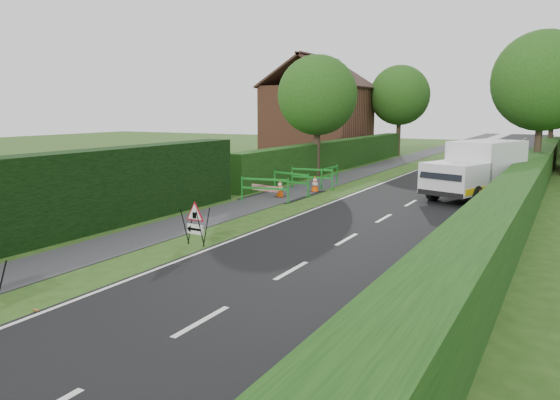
% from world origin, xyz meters
% --- Properties ---
extents(ground, '(120.00, 120.00, 0.00)m').
position_xyz_m(ground, '(0.00, 0.00, 0.00)').
color(ground, '#254413').
rests_on(ground, ground).
extents(road_surface, '(6.00, 90.00, 0.02)m').
position_xyz_m(road_surface, '(2.50, 35.00, 0.00)').
color(road_surface, black).
rests_on(road_surface, ground).
extents(footpath, '(2.00, 90.00, 0.02)m').
position_xyz_m(footpath, '(-3.00, 35.00, 0.01)').
color(footpath, '#2D2D30').
rests_on(footpath, ground).
extents(hedge_west_near, '(1.10, 18.00, 2.50)m').
position_xyz_m(hedge_west_near, '(-5.00, 0.00, 0.00)').
color(hedge_west_near, black).
rests_on(hedge_west_near, ground).
extents(hedge_west_far, '(1.00, 24.00, 1.80)m').
position_xyz_m(hedge_west_far, '(-5.00, 22.00, 0.00)').
color(hedge_west_far, '#14380F').
rests_on(hedge_west_far, ground).
extents(hedge_east, '(1.20, 50.00, 1.50)m').
position_xyz_m(hedge_east, '(6.50, 16.00, 0.00)').
color(hedge_east, '#14380F').
rests_on(hedge_east, ground).
extents(house_west, '(7.50, 7.40, 7.88)m').
position_xyz_m(house_west, '(-10.00, 30.00, 2.90)').
color(house_west, brown).
rests_on(house_west, ground).
extents(tree_nw, '(4.40, 4.40, 6.70)m').
position_xyz_m(tree_nw, '(-4.60, 18.00, 4.48)').
color(tree_nw, '#2D2116').
rests_on(tree_nw, ground).
extents(tree_ne, '(5.20, 5.20, 7.79)m').
position_xyz_m(tree_ne, '(6.40, 22.00, 5.17)').
color(tree_ne, '#2D2116').
rests_on(tree_ne, ground).
extents(tree_fw, '(4.80, 4.80, 7.24)m').
position_xyz_m(tree_fw, '(-4.60, 34.00, 4.83)').
color(tree_fw, '#2D2116').
rests_on(tree_fw, ground).
extents(tree_fe, '(4.20, 4.20, 6.33)m').
position_xyz_m(tree_fe, '(6.40, 38.00, 4.22)').
color(tree_fe, '#2D2116').
rests_on(tree_fe, ground).
extents(triangle_sign, '(0.76, 0.76, 1.04)m').
position_xyz_m(triangle_sign, '(-0.97, 1.89, 0.72)').
color(triangle_sign, black).
rests_on(triangle_sign, ground).
extents(works_van, '(3.68, 5.62, 2.40)m').
position_xyz_m(works_van, '(4.60, 14.07, 1.27)').
color(works_van, silver).
rests_on(works_van, ground).
extents(traffic_cone_0, '(0.38, 0.38, 0.79)m').
position_xyz_m(traffic_cone_0, '(5.12, 11.39, 0.39)').
color(traffic_cone_0, black).
rests_on(traffic_cone_0, ground).
extents(traffic_cone_1, '(0.38, 0.38, 0.79)m').
position_xyz_m(traffic_cone_1, '(5.47, 13.56, 0.39)').
color(traffic_cone_1, black).
rests_on(traffic_cone_1, ground).
extents(traffic_cone_2, '(0.38, 0.38, 0.79)m').
position_xyz_m(traffic_cone_2, '(5.22, 16.24, 0.39)').
color(traffic_cone_2, black).
rests_on(traffic_cone_2, ground).
extents(traffic_cone_3, '(0.38, 0.38, 0.79)m').
position_xyz_m(traffic_cone_3, '(-2.87, 10.41, 0.39)').
color(traffic_cone_3, black).
rests_on(traffic_cone_3, ground).
extents(traffic_cone_4, '(0.38, 0.38, 0.79)m').
position_xyz_m(traffic_cone_4, '(-2.18, 12.50, 0.39)').
color(traffic_cone_4, black).
rests_on(traffic_cone_4, ground).
extents(ped_barrier_0, '(2.09, 0.70, 1.00)m').
position_xyz_m(ped_barrier_0, '(-2.88, 9.11, 0.63)').
color(ped_barrier_0, '#167B20').
rests_on(ped_barrier_0, ground).
extents(ped_barrier_1, '(2.08, 0.86, 1.00)m').
position_xyz_m(ped_barrier_1, '(-2.85, 11.40, 0.63)').
color(ped_barrier_1, '#167B20').
rests_on(ped_barrier_1, ground).
extents(ped_barrier_2, '(2.09, 0.58, 1.00)m').
position_xyz_m(ped_barrier_2, '(-2.73, 13.36, 0.63)').
color(ped_barrier_2, '#167B20').
rests_on(ped_barrier_2, ground).
extents(ped_barrier_3, '(0.39, 2.07, 1.00)m').
position_xyz_m(ped_barrier_3, '(-2.25, 14.34, 0.63)').
color(ped_barrier_3, '#167B20').
rests_on(ped_barrier_3, ground).
extents(redwhite_plank, '(1.47, 0.39, 0.25)m').
position_xyz_m(redwhite_plank, '(-3.25, 9.77, 0.00)').
color(redwhite_plank, red).
rests_on(redwhite_plank, ground).
extents(litter_can, '(0.12, 0.07, 0.07)m').
position_xyz_m(litter_can, '(-0.51, -3.56, 0.00)').
color(litter_can, '#BF7F4C').
rests_on(litter_can, ground).
extents(hatchback_car, '(2.04, 3.52, 1.13)m').
position_xyz_m(hatchback_car, '(2.29, 24.51, 0.56)').
color(hatchback_car, white).
rests_on(hatchback_car, ground).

